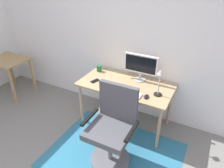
# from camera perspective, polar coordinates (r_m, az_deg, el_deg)

# --- Properties ---
(wall_back) EXTENTS (6.00, 0.10, 2.60)m
(wall_back) POSITION_cam_1_polar(r_m,az_deg,el_deg) (3.29, 2.72, 13.36)
(wall_back) COLOR white
(wall_back) RESTS_ON ground
(area_rug) EXTENTS (1.72, 1.32, 0.01)m
(area_rug) POSITION_cam_1_polar(r_m,az_deg,el_deg) (2.97, 0.41, -18.81)
(area_rug) COLOR teal
(area_rug) RESTS_ON ground
(desk) EXTENTS (1.37, 0.70, 0.71)m
(desk) POSITION_cam_1_polar(r_m,az_deg,el_deg) (3.10, 3.79, -1.12)
(desk) COLOR tan
(desk) RESTS_ON ground
(monitor) EXTENTS (0.50, 0.18, 0.41)m
(monitor) POSITION_cam_1_polar(r_m,az_deg,el_deg) (3.08, 7.87, 5.11)
(monitor) COLOR #B2B2B7
(monitor) RESTS_ON desk
(keyboard) EXTENTS (0.43, 0.13, 0.02)m
(keyboard) POSITION_cam_1_polar(r_m,az_deg,el_deg) (2.84, 3.84, -2.42)
(keyboard) COLOR white
(keyboard) RESTS_ON desk
(computer_mouse) EXTENTS (0.06, 0.10, 0.03)m
(computer_mouse) POSITION_cam_1_polar(r_m,az_deg,el_deg) (2.78, 9.36, -3.38)
(computer_mouse) COLOR black
(computer_mouse) RESTS_ON desk
(coffee_cup) EXTENTS (0.08, 0.08, 0.10)m
(coffee_cup) POSITION_cam_1_polar(r_m,az_deg,el_deg) (3.42, -3.57, 4.28)
(coffee_cup) COLOR #1B6834
(coffee_cup) RESTS_ON desk
(cell_phone) EXTENTS (0.11, 0.15, 0.01)m
(cell_phone) POSITION_cam_1_polar(r_m,az_deg,el_deg) (3.14, -4.69, 0.86)
(cell_phone) COLOR black
(cell_phone) RESTS_ON desk
(desk_lamp) EXTENTS (0.11, 0.11, 0.37)m
(desk_lamp) POSITION_cam_1_polar(r_m,az_deg,el_deg) (2.75, 12.92, 1.27)
(desk_lamp) COLOR black
(desk_lamp) RESTS_ON desk
(office_chair) EXTENTS (0.60, 0.52, 1.04)m
(office_chair) POSITION_cam_1_polar(r_m,az_deg,el_deg) (2.62, 0.06, -12.72)
(office_chair) COLOR slate
(office_chair) RESTS_ON ground
(side_table) EXTENTS (0.70, 0.56, 0.72)m
(side_table) POSITION_cam_1_polar(r_m,az_deg,el_deg) (4.37, -26.49, 4.59)
(side_table) COLOR #A78854
(side_table) RESTS_ON ground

